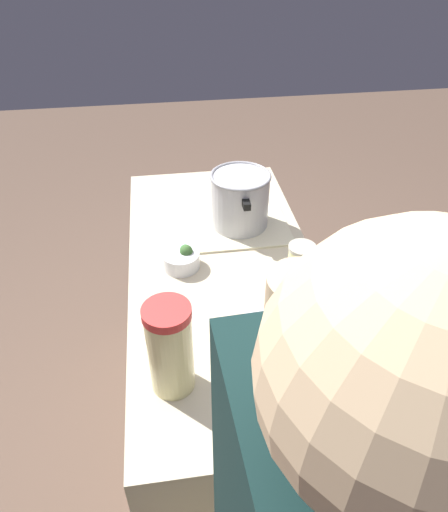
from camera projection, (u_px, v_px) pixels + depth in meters
ground_plane at (224, 418)px, 2.06m from camera, size 8.00×8.00×0.00m
counter_slab at (224, 354)px, 1.80m from camera, size 1.36×0.62×0.85m
dish_cloth at (239, 224)px, 1.74m from camera, size 0.31×0.35×0.01m
cooking_pot at (240, 199)px, 1.67m from camera, size 0.28×0.21×0.20m
lemonade_pitcher at (170, 348)px, 1.10m from camera, size 0.11×0.11×0.26m
mason_jar at (301, 261)px, 1.47m from camera, size 0.09×0.09×0.12m
broccoli_bowl_front at (182, 259)px, 1.53m from camera, size 0.12×0.12×0.08m
broccoli_bowl_center at (330, 373)px, 1.17m from camera, size 0.12×0.12×0.08m
broccoli_bowl_back at (260, 328)px, 1.28m from camera, size 0.11×0.11×0.08m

